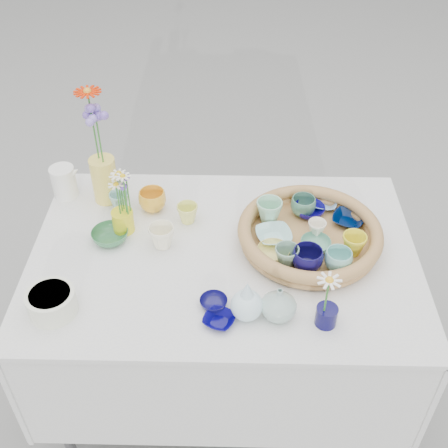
{
  "coord_description": "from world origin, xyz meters",
  "views": [
    {
      "loc": [
        0.03,
        -1.33,
        2.03
      ],
      "look_at": [
        0.0,
        0.02,
        0.87
      ],
      "focal_mm": 45.0,
      "sensor_mm": 36.0,
      "label": 1
    }
  ],
  "objects_px": {
    "wicker_tray": "(309,235)",
    "tall_vase_yellow": "(105,180)",
    "display_table": "(224,386)",
    "bud_vase_seafoam": "(279,303)"
  },
  "relations": [
    {
      "from": "bud_vase_seafoam",
      "to": "tall_vase_yellow",
      "type": "xyz_separation_m",
      "value": [
        -0.59,
        0.54,
        0.03
      ]
    },
    {
      "from": "wicker_tray",
      "to": "bud_vase_seafoam",
      "type": "bearing_deg",
      "value": -110.63
    },
    {
      "from": "bud_vase_seafoam",
      "to": "tall_vase_yellow",
      "type": "bearing_deg",
      "value": 137.69
    },
    {
      "from": "display_table",
      "to": "tall_vase_yellow",
      "type": "bearing_deg",
      "value": 147.32
    },
    {
      "from": "wicker_tray",
      "to": "tall_vase_yellow",
      "type": "distance_m",
      "value": 0.75
    },
    {
      "from": "wicker_tray",
      "to": "display_table",
      "type": "bearing_deg",
      "value": -169.88
    },
    {
      "from": "display_table",
      "to": "wicker_tray",
      "type": "relative_size",
      "value": 2.66
    },
    {
      "from": "tall_vase_yellow",
      "to": "display_table",
      "type": "bearing_deg",
      "value": -32.68
    },
    {
      "from": "display_table",
      "to": "tall_vase_yellow",
      "type": "height_order",
      "value": "tall_vase_yellow"
    },
    {
      "from": "wicker_tray",
      "to": "bud_vase_seafoam",
      "type": "height_order",
      "value": "bud_vase_seafoam"
    }
  ]
}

